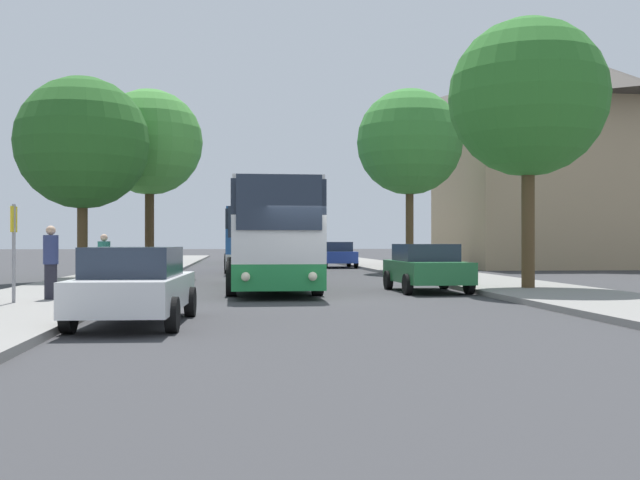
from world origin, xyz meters
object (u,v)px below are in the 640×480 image
(bus_rear, at_px, (250,238))
(tree_left_near, at_px, (150,143))
(parked_car_right_far, at_px, (337,254))
(pedestrian_waiting_near, at_px, (104,262))
(tree_left_far, at_px, (82,143))
(tree_right_near, at_px, (410,142))
(bus_stop_sign, at_px, (14,241))
(parked_car_right_near, at_px, (426,267))
(bus_front, at_px, (269,235))
(pedestrian_waiting_far, at_px, (51,262))
(tree_right_mid, at_px, (528,98))
(parked_car_left_curb, at_px, (135,284))
(bus_middle, at_px, (253,239))

(bus_rear, xyz_separation_m, tree_left_near, (-4.75, -22.76, 4.03))
(parked_car_right_far, distance_m, pedestrian_waiting_near, 24.91)
(tree_left_far, xyz_separation_m, tree_right_near, (14.76, 7.31, 1.22))
(tree_right_near, bearing_deg, bus_stop_sign, -125.57)
(parked_car_right_near, distance_m, bus_stop_sign, 12.06)
(bus_front, xyz_separation_m, tree_left_far, (-7.07, 5.34, 3.65))
(bus_stop_sign, relative_size, pedestrian_waiting_near, 1.39)
(pedestrian_waiting_far, bearing_deg, tree_right_mid, -123.70)
(parked_car_left_curb, height_order, parked_car_right_near, parked_car_right_near)
(bus_front, height_order, tree_right_mid, tree_right_mid)
(parked_car_left_curb, bearing_deg, pedestrian_waiting_near, 106.40)
(pedestrian_waiting_near, distance_m, tree_left_far, 9.16)
(parked_car_right_far, distance_m, tree_left_far, 19.92)
(parked_car_right_near, bearing_deg, tree_left_near, -48.86)
(bus_front, relative_size, pedestrian_waiting_near, 6.66)
(parked_car_right_near, xyz_separation_m, tree_right_near, (2.85, 14.54, 5.87))
(pedestrian_waiting_far, relative_size, tree_right_near, 0.20)
(pedestrian_waiting_far, height_order, tree_left_far, tree_left_far)
(parked_car_right_far, distance_m, bus_stop_sign, 29.45)
(parked_car_right_far, bearing_deg, bus_rear, -65.34)
(parked_car_right_near, height_order, tree_left_far, tree_left_far)
(pedestrian_waiting_near, bearing_deg, tree_left_far, -139.73)
(tree_right_near, bearing_deg, tree_left_near, -162.34)
(pedestrian_waiting_far, bearing_deg, bus_rear, -55.73)
(parked_car_right_far, bearing_deg, pedestrian_waiting_near, 65.99)
(bus_front, xyz_separation_m, bus_stop_sign, (-6.18, -6.74, -0.21))
(parked_car_left_curb, distance_m, tree_left_near, 19.83)
(pedestrian_waiting_near, height_order, tree_right_near, tree_right_near)
(pedestrian_waiting_far, height_order, tree_right_near, tree_right_near)
(bus_front, relative_size, tree_right_near, 1.18)
(bus_middle, bearing_deg, tree_left_near, -122.55)
(parked_car_right_near, distance_m, tree_right_mid, 6.08)
(parked_car_right_near, xyz_separation_m, pedestrian_waiting_far, (-10.42, -3.90, 0.29))
(tree_right_near, xyz_separation_m, tree_right_mid, (0.20, -15.16, -0.65))
(bus_rear, relative_size, tree_left_near, 1.47)
(parked_car_right_far, height_order, tree_right_near, tree_right_near)
(tree_left_far, height_order, tree_right_mid, tree_right_mid)
(bus_front, height_order, pedestrian_waiting_near, bus_front)
(pedestrian_waiting_far, distance_m, tree_left_near, 15.25)
(bus_rear, bearing_deg, bus_middle, -90.79)
(parked_car_right_far, xyz_separation_m, pedestrian_waiting_near, (-9.92, -22.84, 0.17))
(bus_front, height_order, tree_left_far, tree_left_far)
(tree_left_far, bearing_deg, tree_right_mid, -27.69)
(bus_front, bearing_deg, pedestrian_waiting_near, -154.87)
(parked_car_right_far, bearing_deg, parked_car_right_near, 89.00)
(bus_front, relative_size, tree_left_far, 1.38)
(bus_front, height_order, tree_left_near, tree_left_near)
(bus_middle, distance_m, pedestrian_waiting_far, 21.92)
(parked_car_left_curb, relative_size, tree_left_far, 0.58)
(bus_middle, bearing_deg, bus_rear, 91.63)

